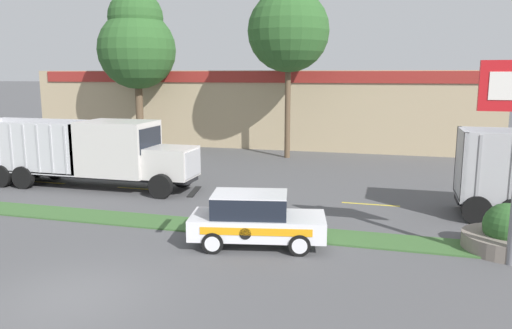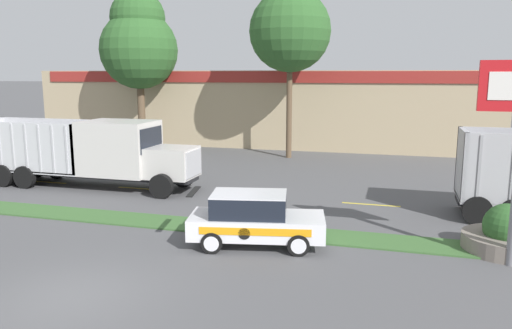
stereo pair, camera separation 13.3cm
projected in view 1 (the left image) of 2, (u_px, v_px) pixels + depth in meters
The scene contains 13 objects.
ground_plane at pixel (74, 298), 12.27m from camera, with size 600.00×600.00×0.00m, color #515154.
grass_verge at pixel (179, 224), 18.24m from camera, with size 120.00×1.57×0.06m, color #3D6633.
centre_line_2 at pixel (44, 182), 25.31m from camera, with size 2.40×0.14×0.01m, color yellow.
centre_line_3 at pixel (140, 189), 23.88m from camera, with size 2.40×0.14×0.01m, color yellow.
centre_line_4 at pixel (248, 196), 22.46m from camera, with size 2.40×0.14×0.01m, color yellow.
centre_line_5 at pixel (370, 204), 21.04m from camera, with size 2.40×0.14×0.01m, color yellow.
centre_line_6 at pixel (511, 214), 19.61m from camera, with size 2.40×0.14×0.01m, color yellow.
dump_truck_mid at pixel (101, 154), 23.82m from camera, with size 11.44×2.66×3.25m.
rally_car at pixel (255, 219), 15.88m from camera, with size 4.53×2.57×1.75m.
stone_planter at pixel (506, 235), 15.47m from camera, with size 2.58×2.58×1.51m.
store_building_backdrop at pixel (266, 105), 41.75m from camera, with size 34.82×12.10×5.66m.
tree_behind_left at pixel (137, 42), 35.73m from camera, with size 5.58×5.58×11.31m.
tree_behind_centre at pixel (289, 23), 31.26m from camera, with size 5.16×5.16×11.96m.
Camera 1 is at (7.41, -9.86, 5.43)m, focal length 35.00 mm.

